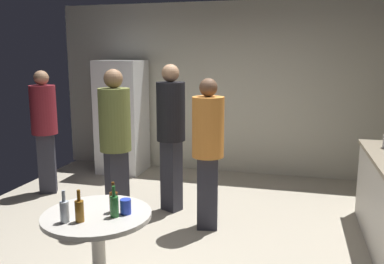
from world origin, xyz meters
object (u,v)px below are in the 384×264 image
at_px(foreground_table, 98,227).
at_px(person_in_orange_shirt, 208,143).
at_px(beer_bottle_amber, 79,210).
at_px(beer_bottle_clear, 64,211).
at_px(refrigerator, 122,117).
at_px(person_in_olive_shirt, 115,136).
at_px(person_in_black_shirt, 171,126).
at_px(beer_bottle_green, 114,206).
at_px(person_in_maroon_shirt, 44,123).
at_px(beer_bottle_brown, 114,201).
at_px(plastic_cup_blue, 126,207).

xyz_separation_m(foreground_table, person_in_orange_shirt, (0.49, 1.57, 0.33)).
xyz_separation_m(beer_bottle_amber, beer_bottle_clear, (-0.09, -0.04, 0.00)).
bearing_deg(refrigerator, person_in_olive_shirt, -67.39).
bearing_deg(refrigerator, person_in_black_shirt, -48.21).
bearing_deg(person_in_orange_shirt, beer_bottle_amber, -26.81).
height_order(refrigerator, beer_bottle_green, refrigerator).
bearing_deg(person_in_maroon_shirt, beer_bottle_clear, 10.11).
xyz_separation_m(beer_bottle_clear, person_in_maroon_shirt, (-1.77, 2.36, 0.16)).
height_order(beer_bottle_amber, person_in_maroon_shirt, person_in_maroon_shirt).
relative_size(beer_bottle_green, person_in_orange_shirt, 0.14).
distance_m(foreground_table, beer_bottle_green, 0.25).
xyz_separation_m(person_in_olive_shirt, person_in_maroon_shirt, (-1.40, 0.76, -0.03)).
distance_m(beer_bottle_brown, person_in_black_shirt, 1.94).
distance_m(beer_bottle_brown, plastic_cup_blue, 0.10).
height_order(beer_bottle_green, plastic_cup_blue, beer_bottle_green).
bearing_deg(foreground_table, person_in_maroon_shirt, 131.44).
relative_size(refrigerator, foreground_table, 2.25).
distance_m(foreground_table, person_in_olive_shirt, 1.54).
relative_size(beer_bottle_brown, person_in_black_shirt, 0.13).
bearing_deg(beer_bottle_amber, beer_bottle_clear, -159.58).
height_order(refrigerator, beer_bottle_clear, refrigerator).
xyz_separation_m(beer_bottle_green, person_in_maroon_shirt, (-2.06, 2.19, 0.16)).
distance_m(refrigerator, person_in_maroon_shirt, 1.38).
xyz_separation_m(beer_bottle_brown, person_in_olive_shirt, (-0.62, 1.35, 0.20)).
xyz_separation_m(beer_bottle_brown, beer_bottle_clear, (-0.25, -0.26, 0.00)).
height_order(beer_bottle_brown, plastic_cup_blue, beer_bottle_brown).
bearing_deg(person_in_maroon_shirt, foreground_table, 14.69).
xyz_separation_m(refrigerator, person_in_maroon_shirt, (-0.56, -1.26, 0.08)).
bearing_deg(person_in_maroon_shirt, person_in_black_shirt, 57.58).
relative_size(beer_bottle_green, plastic_cup_blue, 2.09).
relative_size(person_in_orange_shirt, person_in_maroon_shirt, 0.98).
xyz_separation_m(refrigerator, beer_bottle_green, (1.50, -3.45, -0.08)).
relative_size(beer_bottle_amber, person_in_black_shirt, 0.13).
relative_size(plastic_cup_blue, person_in_orange_shirt, 0.07).
bearing_deg(person_in_olive_shirt, person_in_maroon_shirt, -168.18).
xyz_separation_m(beer_bottle_amber, beer_bottle_green, (0.20, 0.14, 0.00)).
height_order(beer_bottle_clear, plastic_cup_blue, beer_bottle_clear).
height_order(plastic_cup_blue, person_in_orange_shirt, person_in_orange_shirt).
distance_m(beer_bottle_clear, person_in_olive_shirt, 1.66).
relative_size(beer_bottle_amber, person_in_orange_shirt, 0.14).
bearing_deg(foreground_table, beer_bottle_clear, -123.88).
distance_m(refrigerator, person_in_black_shirt, 1.94).
xyz_separation_m(refrigerator, person_in_black_shirt, (1.29, -1.44, 0.14)).
bearing_deg(person_in_black_shirt, refrigerator, -111.61).
bearing_deg(plastic_cup_blue, foreground_table, -167.83).
xyz_separation_m(refrigerator, beer_bottle_brown, (1.46, -3.36, -0.08)).
bearing_deg(foreground_table, beer_bottle_green, -10.29).
relative_size(plastic_cup_blue, person_in_maroon_shirt, 0.07).
relative_size(beer_bottle_clear, person_in_maroon_shirt, 0.14).
distance_m(beer_bottle_green, person_in_olive_shirt, 1.59).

